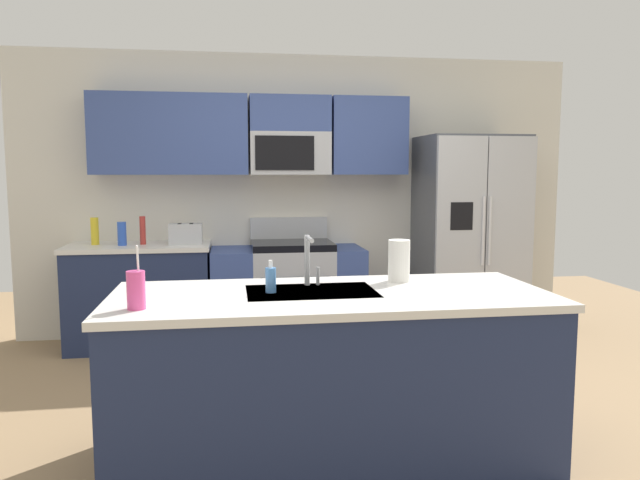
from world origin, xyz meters
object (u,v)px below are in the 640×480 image
(pepper_mill, at_px, (143,230))
(bottle_yellow, at_px, (95,231))
(refrigerator, at_px, (469,237))
(sink_faucet, at_px, (309,256))
(toaster, at_px, (186,234))
(range_oven, at_px, (288,292))
(soap_dispenser, at_px, (271,280))
(drink_cup_pink, at_px, (136,290))
(bottle_blue, at_px, (122,234))
(paper_towel_roll, at_px, (399,261))

(pepper_mill, distance_m, bottle_yellow, 0.41)
(refrigerator, xyz_separation_m, sink_faucet, (-1.77, -2.03, 0.14))
(toaster, bearing_deg, pepper_mill, 172.24)
(range_oven, relative_size, soap_dispenser, 8.00)
(refrigerator, relative_size, drink_cup_pink, 6.24)
(bottle_blue, relative_size, soap_dispenser, 1.19)
(sink_faucet, bearing_deg, drink_cup_pink, -153.04)
(range_oven, bearing_deg, sink_faucet, -92.32)
(refrigerator, relative_size, sink_faucet, 6.56)
(toaster, height_order, paper_towel_roll, paper_towel_roll)
(drink_cup_pink, distance_m, paper_towel_roll, 1.47)
(refrigerator, relative_size, toaster, 6.61)
(bottle_yellow, distance_m, bottle_blue, 0.26)
(bottle_blue, relative_size, sink_faucet, 0.71)
(bottle_yellow, height_order, bottle_blue, bottle_yellow)
(bottle_blue, bearing_deg, range_oven, 2.29)
(pepper_mill, relative_size, bottle_yellow, 1.04)
(pepper_mill, xyz_separation_m, bottle_yellow, (-0.41, 0.04, -0.00))
(refrigerator, distance_m, bottle_yellow, 3.35)
(toaster, bearing_deg, refrigerator, -0.43)
(range_oven, relative_size, drink_cup_pink, 4.58)
(range_oven, xyz_separation_m, refrigerator, (1.68, -0.07, 0.48))
(bottle_blue, distance_m, soap_dispenser, 2.46)
(soap_dispenser, distance_m, paper_towel_roll, 0.78)
(sink_faucet, bearing_deg, refrigerator, 48.99)
(bottle_blue, height_order, drink_cup_pink, drink_cup_pink)
(refrigerator, distance_m, paper_towel_roll, 2.33)
(range_oven, relative_size, refrigerator, 0.74)
(bottle_yellow, xyz_separation_m, bottle_blue, (0.24, -0.09, -0.02))
(refrigerator, relative_size, pepper_mill, 7.60)
(refrigerator, bearing_deg, toaster, 179.57)
(bottle_blue, bearing_deg, refrigerator, -0.28)
(pepper_mill, xyz_separation_m, paper_towel_roll, (1.70, -2.04, -0.00))
(toaster, height_order, bottle_blue, bottle_blue)
(drink_cup_pink, bearing_deg, bottle_yellow, 105.67)
(sink_faucet, bearing_deg, range_oven, 87.68)
(bottle_yellow, height_order, paper_towel_roll, paper_towel_roll)
(range_oven, height_order, refrigerator, refrigerator)
(refrigerator, bearing_deg, pepper_mill, 178.65)
(range_oven, relative_size, toaster, 4.86)
(range_oven, bearing_deg, paper_towel_roll, -77.75)
(pepper_mill, xyz_separation_m, soap_dispenser, (0.95, -2.25, -0.05))
(pepper_mill, bearing_deg, soap_dispenser, -67.03)
(refrigerator, height_order, bottle_yellow, refrigerator)
(range_oven, xyz_separation_m, bottle_blue, (-1.42, -0.06, 0.56))
(range_oven, distance_m, drink_cup_pink, 2.76)
(bottle_yellow, xyz_separation_m, soap_dispenser, (1.36, -2.29, -0.05))
(bottle_yellow, bearing_deg, drink_cup_pink, -74.33)
(bottle_yellow, bearing_deg, paper_towel_roll, -44.64)
(refrigerator, height_order, pepper_mill, refrigerator)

